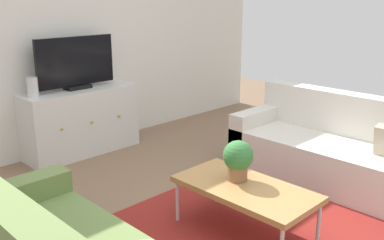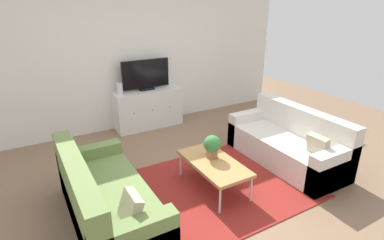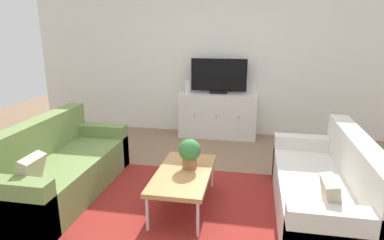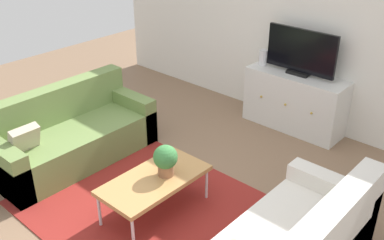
{
  "view_description": "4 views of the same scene",
  "coord_description": "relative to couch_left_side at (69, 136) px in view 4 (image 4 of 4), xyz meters",
  "views": [
    {
      "loc": [
        -2.32,
        -1.93,
        1.75
      ],
      "look_at": [
        0.0,
        0.4,
        0.79
      ],
      "focal_mm": 40.57,
      "sensor_mm": 36.0,
      "label": 1
    },
    {
      "loc": [
        -1.99,
        -3.05,
        2.38
      ],
      "look_at": [
        0.0,
        0.4,
        0.79
      ],
      "focal_mm": 28.98,
      "sensor_mm": 36.0,
      "label": 2
    },
    {
      "loc": [
        0.68,
        -3.18,
        1.81
      ],
      "look_at": [
        0.0,
        0.4,
        0.79
      ],
      "focal_mm": 31.35,
      "sensor_mm": 36.0,
      "label": 3
    },
    {
      "loc": [
        2.57,
        -2.45,
        2.78
      ],
      "look_at": [
        0.0,
        0.4,
        0.79
      ],
      "focal_mm": 41.59,
      "sensor_mm": 36.0,
      "label": 4
    }
  ],
  "objects": [
    {
      "name": "glass_vase",
      "position": [
        1.0,
        2.37,
        0.56
      ],
      "size": [
        0.11,
        0.11,
        0.2
      ],
      "primitive_type": "cylinder",
      "color": "silver",
      "rests_on": "tv_console"
    },
    {
      "name": "potted_plant",
      "position": [
        1.49,
        0.08,
        0.29
      ],
      "size": [
        0.23,
        0.23,
        0.31
      ],
      "color": "#936042",
      "rests_on": "coffee_table"
    },
    {
      "name": "coffee_table",
      "position": [
        1.45,
        -0.03,
        0.09
      ],
      "size": [
        0.54,
        1.05,
        0.39
      ],
      "color": "#B7844C",
      "rests_on": "ground_plane"
    },
    {
      "name": "ground_plane",
      "position": [
        1.43,
        0.1,
        -0.28
      ],
      "size": [
        10.0,
        10.0,
        0.0
      ],
      "primitive_type": "plane",
      "color": "#84664C"
    },
    {
      "name": "area_rug",
      "position": [
        1.43,
        -0.05,
        -0.27
      ],
      "size": [
        2.5,
        1.9,
        0.01
      ],
      "primitive_type": "cube",
      "color": "maroon",
      "rests_on": "ground_plane"
    },
    {
      "name": "couch_left_side",
      "position": [
        0.0,
        0.0,
        0.0
      ],
      "size": [
        0.81,
        1.85,
        0.82
      ],
      "color": "olive",
      "rests_on": "ground_plane"
    },
    {
      "name": "wall_back",
      "position": [
        1.43,
        2.65,
        1.07
      ],
      "size": [
        6.4,
        0.12,
        2.7
      ],
      "primitive_type": "cube",
      "color": "silver",
      "rests_on": "ground_plane"
    },
    {
      "name": "tv_console",
      "position": [
        1.53,
        2.37,
        0.09
      ],
      "size": [
        1.28,
        0.47,
        0.74
      ],
      "color": "silver",
      "rests_on": "ground_plane"
    },
    {
      "name": "flat_screen_tv",
      "position": [
        1.53,
        2.39,
        0.74
      ],
      "size": [
        0.92,
        0.16,
        0.57
      ],
      "color": "black",
      "rests_on": "tv_console"
    }
  ]
}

